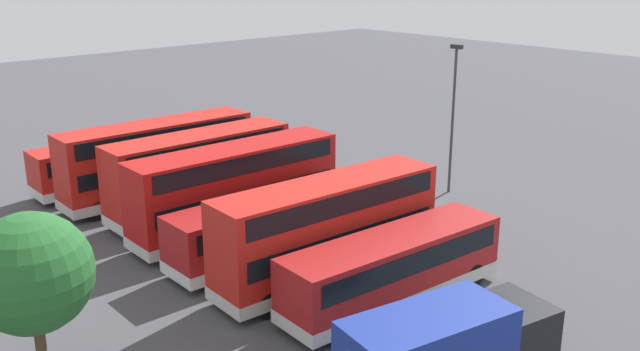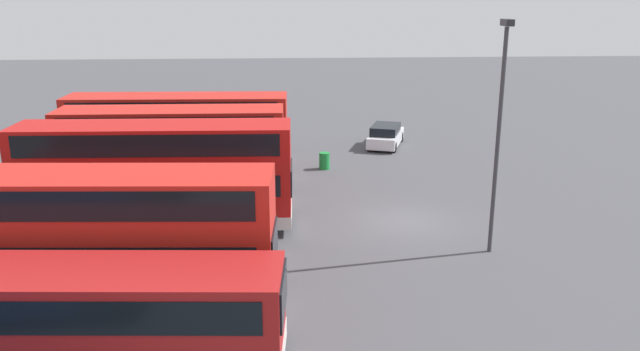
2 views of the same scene
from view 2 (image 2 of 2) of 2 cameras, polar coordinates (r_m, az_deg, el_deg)
name	(u,v)px [view 2 (image 2 of 2)]	position (r m, az deg, el deg)	size (l,w,h in m)	color
ground_plane	(405,222)	(28.58, 7.55, -4.11)	(140.00, 140.00, 0.00)	#47474C
bus_single_deck_near_end	(88,316)	(18.28, -19.93, -11.66)	(3.28, 10.48, 2.95)	#A51919
bus_double_decker_second	(99,239)	(21.02, -19.02, -5.37)	(3.22, 10.97, 4.55)	red
bus_single_deck_third	(126,223)	(24.63, -16.89, -4.06)	(2.86, 10.73, 2.95)	#A51919
bus_double_decker_fourth	(156,174)	(27.64, -14.42, 0.14)	(2.91, 11.45, 4.55)	#B71411
bus_double_decker_fifth	(173,153)	(31.00, -12.96, 1.97)	(2.78, 10.57, 4.55)	red
bus_double_decker_sixth	(179,135)	(34.82, -12.46, 3.56)	(2.98, 11.62, 4.55)	red
bus_single_deck_seventh	(184,136)	(38.42, -11.98, 3.50)	(3.04, 11.50, 2.95)	red
car_hatchback_silver	(386,136)	(41.97, 5.86, 3.55)	(4.59, 3.05, 1.43)	silver
lamp_post_tall	(499,123)	(24.65, 15.66, 4.53)	(0.70, 0.30, 8.86)	#38383D
waste_bin_yellow	(324,161)	(36.45, 0.39, 1.31)	(0.60, 0.60, 0.95)	#197F33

